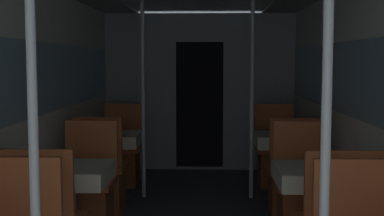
{
  "coord_description": "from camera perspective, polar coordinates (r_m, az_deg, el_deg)",
  "views": [
    {
      "loc": [
        0.12,
        -1.4,
        1.5
      ],
      "look_at": [
        -0.02,
        3.02,
        1.1
      ],
      "focal_mm": 50.0,
      "sensor_mm": 36.0,
      "label": 1
    }
  ],
  "objects": [
    {
      "name": "dining_table_right_2",
      "position": [
        5.87,
        9.68,
        -3.81
      ],
      "size": [
        0.6,
        0.6,
        0.71
      ],
      "color": "#4C4C51",
      "rests_on": "ground_plane"
    },
    {
      "name": "dining_table_left_1",
      "position": [
        4.17,
        -12.96,
        -7.54
      ],
      "size": [
        0.6,
        0.6,
        0.71
      ],
      "color": "#4C4C51",
      "rests_on": "ground_plane"
    },
    {
      "name": "wall_left",
      "position": [
        4.43,
        -17.05,
        -0.24
      ],
      "size": [
        0.05,
        8.35,
        2.13
      ],
      "color": "silver",
      "rests_on": "ground_plane"
    },
    {
      "name": "dining_table_left_2",
      "position": [
        5.91,
        -8.49,
        -3.74
      ],
      "size": [
        0.6,
        0.6,
        0.71
      ],
      "color": "#4C4C51",
      "rests_on": "ground_plane"
    },
    {
      "name": "support_pole_left_0",
      "position": [
        2.28,
        -16.47,
        -6.13
      ],
      "size": [
        0.04,
        0.04,
        2.13
      ],
      "color": "silver",
      "rests_on": "ground_plane"
    },
    {
      "name": "chair_left_far_2",
      "position": [
        6.53,
        -7.54,
        -5.56
      ],
      "size": [
        0.47,
        0.47,
        0.96
      ],
      "rotation": [
        0.0,
        0.0,
        3.14
      ],
      "color": "brown",
      "rests_on": "ground_plane"
    },
    {
      "name": "support_pole_right_0",
      "position": [
        2.21,
        14.01,
        -6.39
      ],
      "size": [
        0.04,
        0.04,
        2.13
      ],
      "color": "silver",
      "rests_on": "ground_plane"
    },
    {
      "name": "chair_left_far_1",
      "position": [
        4.79,
        -11.08,
        -9.54
      ],
      "size": [
        0.47,
        0.47,
        0.96
      ],
      "rotation": [
        0.0,
        0.0,
        3.14
      ],
      "color": "brown",
      "rests_on": "ground_plane"
    },
    {
      "name": "chair_right_far_2",
      "position": [
        6.5,
        8.93,
        -5.63
      ],
      "size": [
        0.47,
        0.47,
        0.96
      ],
      "rotation": [
        0.0,
        0.0,
        3.14
      ],
      "color": "brown",
      "rests_on": "ground_plane"
    },
    {
      "name": "dining_table_right_1",
      "position": [
        4.12,
        13.17,
        -7.71
      ],
      "size": [
        0.6,
        0.6,
        0.71
      ],
      "color": "#4C4C51",
      "rests_on": "ground_plane"
    },
    {
      "name": "chair_left_near_2",
      "position": [
        5.4,
        -9.56,
        -7.85
      ],
      "size": [
        0.47,
        0.47,
        0.96
      ],
      "color": "brown",
      "rests_on": "ground_plane"
    },
    {
      "name": "support_pole_left_2",
      "position": [
        5.81,
        -5.24,
        0.8
      ],
      "size": [
        0.04,
        0.04,
        2.13
      ],
      "color": "silver",
      "rests_on": "ground_plane"
    },
    {
      "name": "chair_right_far_1",
      "position": [
        4.75,
        11.68,
        -9.7
      ],
      "size": [
        0.47,
        0.47,
        0.96
      ],
      "rotation": [
        0.0,
        0.0,
        3.14
      ],
      "color": "brown",
      "rests_on": "ground_plane"
    },
    {
      "name": "wall_right",
      "position": [
        4.36,
        17.59,
        -0.34
      ],
      "size": [
        0.05,
        8.35,
        2.13
      ],
      "color": "silver",
      "rests_on": "ground_plane"
    },
    {
      "name": "chair_right_near_2",
      "position": [
        5.36,
        10.5,
        -7.97
      ],
      "size": [
        0.47,
        0.47,
        0.96
      ],
      "color": "brown",
      "rests_on": "ground_plane"
    },
    {
      "name": "bulkhead_far",
      "position": [
        7.29,
        0.82,
        1.66
      ],
      "size": [
        2.57,
        0.09,
        2.13
      ],
      "color": "gray",
      "rests_on": "ground_plane"
    },
    {
      "name": "support_pole_right_2",
      "position": [
        5.78,
        6.4,
        0.77
      ],
      "size": [
        0.04,
        0.04,
        2.13
      ],
      "color": "silver",
      "rests_on": "ground_plane"
    }
  ]
}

